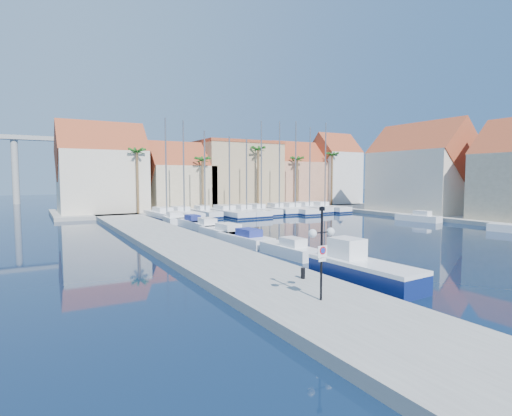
# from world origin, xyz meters

# --- Properties ---
(ground) EXTENTS (260.00, 260.00, 0.00)m
(ground) POSITION_xyz_m (0.00, 0.00, 0.00)
(ground) COLOR black
(ground) RESTS_ON ground
(quay_west) EXTENTS (6.00, 77.00, 0.50)m
(quay_west) POSITION_xyz_m (-9.00, 13.50, 0.25)
(quay_west) COLOR gray
(quay_west) RESTS_ON ground
(shore_north) EXTENTS (54.00, 16.00, 0.50)m
(shore_north) POSITION_xyz_m (10.00, 48.00, 0.25)
(shore_north) COLOR gray
(shore_north) RESTS_ON ground
(shore_east) EXTENTS (12.00, 60.00, 0.50)m
(shore_east) POSITION_xyz_m (32.00, 15.00, 0.25)
(shore_east) COLOR gray
(shore_east) RESTS_ON ground
(lamp_post) EXTENTS (1.35, 0.41, 3.96)m
(lamp_post) POSITION_xyz_m (-9.01, -3.31, 3.10)
(lamp_post) COLOR black
(lamp_post) RESTS_ON quay_west
(bollard) EXTENTS (0.22, 0.22, 0.56)m
(bollard) POSITION_xyz_m (-7.54, -0.02, 0.78)
(bollard) COLOR black
(bollard) RESTS_ON quay_west
(fishing_boat) EXTENTS (2.56, 6.66, 2.29)m
(fishing_boat) POSITION_xyz_m (-4.19, -0.77, 0.76)
(fishing_boat) COLOR #0E1C55
(fishing_boat) RESTS_ON ground
(motorboat_west_0) EXTENTS (1.94, 5.20, 1.40)m
(motorboat_west_0) POSITION_xyz_m (-3.47, 7.15, 0.51)
(motorboat_west_0) COLOR white
(motorboat_west_0) RESTS_ON ground
(motorboat_west_1) EXTENTS (2.54, 6.23, 1.40)m
(motorboat_west_1) POSITION_xyz_m (-3.85, 13.12, 0.51)
(motorboat_west_1) COLOR white
(motorboat_west_1) RESTS_ON ground
(motorboat_west_2) EXTENTS (2.63, 6.95, 1.40)m
(motorboat_west_2) POSITION_xyz_m (-3.72, 17.38, 0.51)
(motorboat_west_2) COLOR white
(motorboat_west_2) RESTS_ON ground
(motorboat_west_3) EXTENTS (2.51, 6.50, 1.40)m
(motorboat_west_3) POSITION_xyz_m (-3.35, 23.01, 0.51)
(motorboat_west_3) COLOR white
(motorboat_west_3) RESTS_ON ground
(motorboat_west_4) EXTENTS (2.09, 5.57, 1.40)m
(motorboat_west_4) POSITION_xyz_m (-3.52, 27.06, 0.51)
(motorboat_west_4) COLOR white
(motorboat_west_4) RESTS_ON ground
(motorboat_west_5) EXTENTS (2.80, 7.01, 1.40)m
(motorboat_west_5) POSITION_xyz_m (-3.97, 32.21, 0.51)
(motorboat_west_5) COLOR white
(motorboat_west_5) RESTS_ON ground
(motorboat_east_1) EXTENTS (2.73, 5.81, 1.40)m
(motorboat_east_1) POSITION_xyz_m (24.02, 17.86, 0.51)
(motorboat_east_1) COLOR white
(motorboat_east_1) RESTS_ON ground
(sailboat_0) EXTENTS (3.43, 10.55, 13.45)m
(sailboat_0) POSITION_xyz_m (-3.77, 36.21, 0.59)
(sailboat_0) COLOR white
(sailboat_0) RESTS_ON ground
(sailboat_1) EXTENTS (2.81, 9.85, 13.36)m
(sailboat_1) POSITION_xyz_m (-1.14, 36.65, 0.60)
(sailboat_1) COLOR white
(sailboat_1) RESTS_ON ground
(sailboat_2) EXTENTS (2.43, 8.31, 12.20)m
(sailboat_2) POSITION_xyz_m (2.12, 37.01, 0.61)
(sailboat_2) COLOR white
(sailboat_2) RESTS_ON ground
(sailboat_3) EXTENTS (3.32, 11.19, 11.47)m
(sailboat_3) POSITION_xyz_m (5.27, 35.72, 0.56)
(sailboat_3) COLOR white
(sailboat_3) RESTS_ON ground
(sailboat_4) EXTENTS (3.47, 10.66, 11.27)m
(sailboat_4) POSITION_xyz_m (7.96, 35.57, 0.56)
(sailboat_4) COLOR white
(sailboat_4) RESTS_ON ground
(sailboat_5) EXTENTS (2.96, 9.04, 14.04)m
(sailboat_5) POSITION_xyz_m (10.85, 36.15, 0.63)
(sailboat_5) COLOR white
(sailboat_5) RESTS_ON ground
(sailboat_6) EXTENTS (2.75, 8.69, 14.19)m
(sailboat_6) POSITION_xyz_m (14.17, 36.16, 0.64)
(sailboat_6) COLOR white
(sailboat_6) RESTS_ON ground
(sailboat_7) EXTENTS (3.88, 12.04, 14.29)m
(sailboat_7) POSITION_xyz_m (16.83, 35.80, 0.58)
(sailboat_7) COLOR white
(sailboat_7) RESTS_ON ground
(sailboat_8) EXTENTS (3.21, 9.87, 13.70)m
(sailboat_8) POSITION_xyz_m (20.01, 36.31, 0.61)
(sailboat_8) COLOR white
(sailboat_8) RESTS_ON ground
(sailboat_9) EXTENTS (3.56, 10.85, 14.50)m
(sailboat_9) POSITION_xyz_m (22.81, 35.90, 0.60)
(sailboat_9) COLOR white
(sailboat_9) RESTS_ON ground
(building_0) EXTENTS (12.30, 9.00, 13.50)m
(building_0) POSITION_xyz_m (-10.00, 47.00, 6.52)
(building_0) COLOR beige
(building_0) RESTS_ON shore_north
(building_1) EXTENTS (10.30, 8.00, 11.00)m
(building_1) POSITION_xyz_m (2.00, 47.00, 5.30)
(building_1) COLOR tan
(building_1) RESTS_ON shore_north
(building_2) EXTENTS (14.20, 10.20, 11.50)m
(building_2) POSITION_xyz_m (13.00, 48.00, 6.26)
(building_2) COLOR tan
(building_2) RESTS_ON shore_north
(building_3) EXTENTS (10.30, 8.00, 12.00)m
(building_3) POSITION_xyz_m (25.00, 47.00, 5.86)
(building_3) COLOR tan
(building_3) RESTS_ON shore_north
(building_4) EXTENTS (8.30, 8.00, 14.00)m
(building_4) POSITION_xyz_m (34.00, 46.00, 6.97)
(building_4) COLOR silver
(building_4) RESTS_ON shore_north
(building_6) EXTENTS (9.00, 14.30, 13.50)m
(building_6) POSITION_xyz_m (32.00, 24.00, 6.52)
(building_6) COLOR beige
(building_6) RESTS_ON shore_east
(palm_0) EXTENTS (2.60, 2.60, 10.15)m
(palm_0) POSITION_xyz_m (-6.00, 42.00, 9.08)
(palm_0) COLOR brown
(palm_0) RESTS_ON shore_north
(palm_1) EXTENTS (2.60, 2.60, 9.15)m
(palm_1) POSITION_xyz_m (4.00, 42.00, 8.14)
(palm_1) COLOR brown
(palm_1) RESTS_ON shore_north
(palm_2) EXTENTS (2.60, 2.60, 11.15)m
(palm_2) POSITION_xyz_m (14.00, 42.00, 10.02)
(palm_2) COLOR brown
(palm_2) RESTS_ON shore_north
(palm_3) EXTENTS (2.60, 2.60, 9.65)m
(palm_3) POSITION_xyz_m (22.00, 42.00, 8.61)
(palm_3) COLOR brown
(palm_3) RESTS_ON shore_north
(palm_4) EXTENTS (2.60, 2.60, 10.65)m
(palm_4) POSITION_xyz_m (30.00, 42.00, 9.55)
(palm_4) COLOR brown
(palm_4) RESTS_ON shore_north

